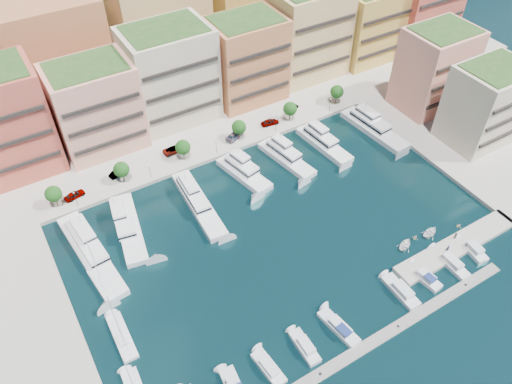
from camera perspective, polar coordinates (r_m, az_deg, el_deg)
ground at (r=110.05m, az=3.12°, el=-4.95°), size 400.00×400.00×0.00m
north_quay at (r=152.20m, az=-10.00°, el=10.50°), size 220.00×64.00×2.00m
east_quay at (r=142.44m, az=26.40°, el=3.26°), size 34.00×76.00×2.00m
hillside at (r=192.36m, az=-16.02°, el=17.10°), size 240.00×40.00×58.00m
south_pontoon at (r=96.33m, az=11.83°, el=-17.27°), size 72.00×2.20×0.35m
finger_pier at (r=115.98m, az=21.89°, el=-5.88°), size 32.00×5.00×2.00m
apartment_1 at (r=130.08m, az=-26.97°, el=7.08°), size 20.00×16.50×26.80m
apartment_2 at (r=130.84m, az=-17.81°, el=9.24°), size 20.00×15.50×22.80m
apartment_3 at (r=136.31m, az=-9.78°, el=13.08°), size 22.00×16.50×25.80m
apartment_4 at (r=143.27m, az=-1.10°, el=14.92°), size 20.00×15.50×23.80m
apartment_5 at (r=154.80m, az=5.90°, el=17.72°), size 22.00×16.50×26.80m
apartment_6 at (r=167.28m, az=12.74°, el=18.26°), size 20.00×15.50×22.80m
apartment_7 at (r=179.03m, az=18.36°, el=19.29°), size 22.00×16.50×24.80m
apartment_east_a at (r=148.24m, az=19.75°, el=13.13°), size 18.00×14.50×22.80m
apartment_east_b at (r=140.10m, az=24.82°, el=9.10°), size 18.00×14.50×20.80m
backblock_1 at (r=149.35m, az=-21.75°, el=14.47°), size 26.00×18.00×30.00m
backblock_2 at (r=155.63m, az=-10.86°, el=18.03°), size 26.00×18.00×30.00m
backblock_3 at (r=167.15m, az=-0.80°, el=20.67°), size 26.00×18.00×30.00m
tree_0 at (r=120.85m, az=-22.16°, el=-0.21°), size 3.80×3.80×5.65m
tree_1 at (r=122.16m, az=-15.14°, el=2.50°), size 3.80×3.80×5.65m
tree_2 at (r=125.51m, az=-8.35°, el=5.08°), size 3.80×3.80×5.65m
tree_3 at (r=130.75m, az=-1.96°, el=7.42°), size 3.80×3.80×5.65m
tree_4 at (r=137.65m, az=3.91°, el=9.48°), size 3.80×3.80×5.65m
tree_5 at (r=146.00m, az=9.23°, el=11.24°), size 3.80×3.80×5.65m
lamppost_0 at (r=119.86m, az=-19.99°, el=-0.49°), size 0.30×0.30×4.20m
lamppost_1 at (r=122.08m, az=-12.09°, el=2.57°), size 0.30×0.30×4.20m
lamppost_2 at (r=126.84m, az=-4.59°, el=5.41°), size 0.30×0.30×4.20m
lamppost_3 at (r=133.87m, az=2.30°, el=7.93°), size 0.30×0.30×4.20m
lamppost_4 at (r=142.84m, az=8.48°, el=10.07°), size 0.30×0.30×4.20m
yacht_0 at (r=111.41m, az=-18.53°, el=-6.29°), size 7.35×26.86×7.30m
yacht_1 at (r=113.93m, az=-14.44°, el=-3.70°), size 8.39×21.42×7.30m
yacht_2 at (r=116.29m, az=-6.79°, el=-0.95°), size 5.64×23.45×7.30m
yacht_3 at (r=122.83m, az=-1.54°, el=2.41°), size 7.74×16.65×7.30m
yacht_4 at (r=127.28m, az=3.35°, el=4.05°), size 7.16×18.05×7.30m
yacht_5 at (r=132.69m, az=7.59°, el=5.71°), size 6.03×18.23×7.30m
yacht_6 at (r=140.35m, az=13.15°, el=7.29°), size 6.91×21.95×7.30m
cruiser_2 at (r=92.34m, az=1.48°, el=-19.47°), size 3.17×7.74×2.55m
cruiser_3 at (r=94.53m, az=5.62°, el=-17.23°), size 2.65×7.51×2.55m
cruiser_4 at (r=97.25m, az=9.46°, el=-15.04°), size 3.70×9.38×2.66m
cruiser_6 at (r=104.31m, az=16.25°, el=-10.86°), size 2.96×8.64×2.55m
cruiser_7 at (r=107.71m, az=18.72°, el=-9.26°), size 3.33×7.62×2.66m
cruiser_8 at (r=111.95m, az=21.33°, el=-7.56°), size 2.71×9.10×2.55m
cruiser_9 at (r=116.11m, az=23.53°, el=-6.08°), size 3.57×7.34×2.55m
sailboat_1 at (r=98.45m, az=-15.04°, el=-15.74°), size 2.99×10.53×13.20m
sailboat_2 at (r=106.24m, az=-17.18°, el=-9.97°), size 3.58×8.80×13.20m
tender_1 at (r=114.28m, az=17.72°, el=-4.99°), size 1.94×1.83×0.82m
tender_2 at (r=116.33m, az=19.31°, el=-4.38°), size 4.86×3.97×0.88m
tender_0 at (r=112.28m, az=16.70°, el=-5.80°), size 4.89×4.28×0.84m
tender_3 at (r=120.05m, az=22.14°, el=-3.58°), size 1.45×1.27×0.74m
car_0 at (r=123.33m, az=-20.03°, el=-0.31°), size 5.16×2.92×1.65m
car_1 at (r=126.14m, az=-15.51°, el=2.15°), size 4.82×2.95×1.50m
car_2 at (r=129.88m, az=-9.35°, el=4.83°), size 5.92×3.03×1.60m
car_3 at (r=132.74m, az=-2.49°, el=6.48°), size 6.31×4.51×1.70m
car_4 at (r=137.39m, az=1.61°, el=8.00°), size 5.14×2.65×1.67m
car_5 at (r=143.52m, az=4.11°, el=9.61°), size 4.34×2.07×1.37m
person_0 at (r=112.56m, az=21.07°, el=-6.00°), size 0.78×0.73×1.79m
person_1 at (r=115.55m, az=21.82°, el=-4.67°), size 1.05×1.05×1.71m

